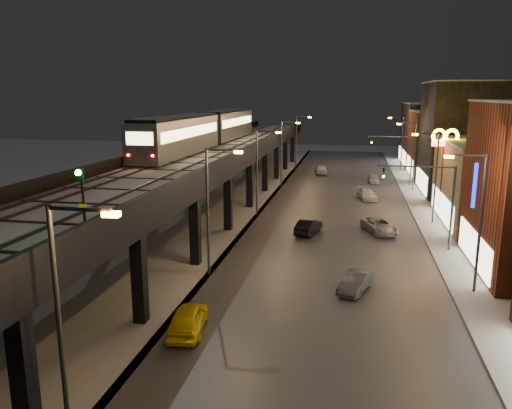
{
  "coord_description": "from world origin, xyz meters",
  "views": [
    {
      "loc": [
        8.97,
        -19.25,
        12.48
      ],
      "look_at": [
        2.48,
        14.17,
        5.0
      ],
      "focal_mm": 35.0,
      "sensor_mm": 36.0,
      "label": 1
    }
  ],
  "objects_px": {
    "car_far_white": "(321,170)",
    "car_onc_red": "(373,179)",
    "car_onc_dark": "(379,226)",
    "subway_train": "(207,128)",
    "car_taxi": "(188,320)",
    "car_onc_white": "(367,195)",
    "rail_signal": "(81,188)",
    "car_onc_silver": "(356,283)",
    "car_near_white": "(309,227)"
  },
  "relations": [
    {
      "from": "car_onc_silver",
      "to": "car_onc_white",
      "type": "height_order",
      "value": "car_onc_white"
    },
    {
      "from": "subway_train",
      "to": "car_onc_dark",
      "type": "height_order",
      "value": "subway_train"
    },
    {
      "from": "car_near_white",
      "to": "car_onc_white",
      "type": "bearing_deg",
      "value": -94.56
    },
    {
      "from": "car_onc_dark",
      "to": "car_onc_white",
      "type": "relative_size",
      "value": 1.08
    },
    {
      "from": "car_onc_dark",
      "to": "subway_train",
      "type": "bearing_deg",
      "value": 127.65
    },
    {
      "from": "car_far_white",
      "to": "car_onc_dark",
      "type": "relative_size",
      "value": 0.93
    },
    {
      "from": "rail_signal",
      "to": "car_onc_dark",
      "type": "height_order",
      "value": "rail_signal"
    },
    {
      "from": "subway_train",
      "to": "car_onc_silver",
      "type": "xyz_separation_m",
      "value": [
        18.01,
        -27.65,
        -7.91
      ]
    },
    {
      "from": "car_taxi",
      "to": "car_onc_red",
      "type": "distance_m",
      "value": 50.93
    },
    {
      "from": "car_onc_red",
      "to": "car_onc_white",
      "type": "bearing_deg",
      "value": -99.18
    },
    {
      "from": "car_taxi",
      "to": "car_near_white",
      "type": "distance_m",
      "value": 21.16
    },
    {
      "from": "subway_train",
      "to": "car_taxi",
      "type": "xyz_separation_m",
      "value": [
        9.19,
        -35.14,
        -7.79
      ]
    },
    {
      "from": "subway_train",
      "to": "car_onc_dark",
      "type": "bearing_deg",
      "value": -32.67
    },
    {
      "from": "rail_signal",
      "to": "car_onc_red",
      "type": "xyz_separation_m",
      "value": [
        14.19,
        54.5,
        -8.06
      ]
    },
    {
      "from": "car_far_white",
      "to": "car_onc_red",
      "type": "distance_m",
      "value": 10.54
    },
    {
      "from": "car_onc_white",
      "to": "subway_train",
      "type": "bearing_deg",
      "value": 173.34
    },
    {
      "from": "car_near_white",
      "to": "car_onc_dark",
      "type": "height_order",
      "value": "car_near_white"
    },
    {
      "from": "car_onc_dark",
      "to": "car_onc_red",
      "type": "distance_m",
      "value": 27.41
    },
    {
      "from": "subway_train",
      "to": "car_far_white",
      "type": "bearing_deg",
      "value": 59.5
    },
    {
      "from": "subway_train",
      "to": "rail_signal",
      "type": "relative_size",
      "value": 13.55
    },
    {
      "from": "car_onc_white",
      "to": "car_near_white",
      "type": "bearing_deg",
      "value": -121.9
    },
    {
      "from": "rail_signal",
      "to": "car_onc_red",
      "type": "height_order",
      "value": "rail_signal"
    },
    {
      "from": "car_onc_dark",
      "to": "car_taxi",
      "type": "bearing_deg",
      "value": -135.9
    },
    {
      "from": "rail_signal",
      "to": "car_onc_white",
      "type": "distance_m",
      "value": 45.0
    },
    {
      "from": "car_taxi",
      "to": "car_onc_white",
      "type": "distance_m",
      "value": 38.83
    },
    {
      "from": "car_onc_red",
      "to": "car_onc_silver",
      "type": "bearing_deg",
      "value": -96.98
    },
    {
      "from": "rail_signal",
      "to": "car_taxi",
      "type": "distance_m",
      "value": 9.72
    },
    {
      "from": "car_onc_silver",
      "to": "car_onc_red",
      "type": "relative_size",
      "value": 1.03
    },
    {
      "from": "subway_train",
      "to": "car_onc_white",
      "type": "relative_size",
      "value": 9.06
    },
    {
      "from": "car_onc_white",
      "to": "car_far_white",
      "type": "bearing_deg",
      "value": 96.25
    },
    {
      "from": "car_far_white",
      "to": "car_onc_dark",
      "type": "height_order",
      "value": "car_far_white"
    },
    {
      "from": "car_far_white",
      "to": "car_onc_silver",
      "type": "relative_size",
      "value": 1.17
    },
    {
      "from": "subway_train",
      "to": "car_onc_white",
      "type": "distance_m",
      "value": 21.05
    },
    {
      "from": "car_onc_dark",
      "to": "car_onc_white",
      "type": "bearing_deg",
      "value": 73.18
    },
    {
      "from": "car_onc_white",
      "to": "car_onc_red",
      "type": "relative_size",
      "value": 1.2
    },
    {
      "from": "subway_train",
      "to": "car_taxi",
      "type": "bearing_deg",
      "value": -75.35
    },
    {
      "from": "car_near_white",
      "to": "car_onc_silver",
      "type": "xyz_separation_m",
      "value": [
        4.23,
        -13.16,
        -0.06
      ]
    },
    {
      "from": "subway_train",
      "to": "car_near_white",
      "type": "height_order",
      "value": "subway_train"
    },
    {
      "from": "rail_signal",
      "to": "car_onc_red",
      "type": "bearing_deg",
      "value": 75.41
    },
    {
      "from": "car_onc_dark",
      "to": "car_onc_white",
      "type": "height_order",
      "value": "car_onc_dark"
    },
    {
      "from": "car_far_white",
      "to": "car_onc_red",
      "type": "height_order",
      "value": "car_far_white"
    },
    {
      "from": "car_near_white",
      "to": "car_onc_silver",
      "type": "distance_m",
      "value": 13.82
    },
    {
      "from": "car_near_white",
      "to": "car_onc_white",
      "type": "distance_m",
      "value": 17.73
    },
    {
      "from": "car_near_white",
      "to": "car_onc_white",
      "type": "relative_size",
      "value": 0.94
    },
    {
      "from": "subway_train",
      "to": "car_onc_white",
      "type": "xyz_separation_m",
      "value": [
        19.37,
        2.33,
        -7.9
      ]
    },
    {
      "from": "car_far_white",
      "to": "rail_signal",
      "type": "bearing_deg",
      "value": 76.6
    },
    {
      "from": "car_taxi",
      "to": "car_onc_red",
      "type": "relative_size",
      "value": 1.19
    },
    {
      "from": "subway_train",
      "to": "car_onc_red",
      "type": "relative_size",
      "value": 10.85
    },
    {
      "from": "subway_train",
      "to": "car_far_white",
      "type": "distance_m",
      "value": 25.93
    },
    {
      "from": "car_onc_silver",
      "to": "car_far_white",
      "type": "bearing_deg",
      "value": 115.25
    }
  ]
}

